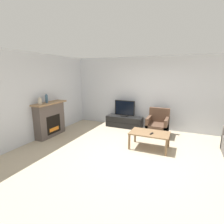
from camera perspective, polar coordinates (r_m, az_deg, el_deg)
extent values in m
plane|color=tan|center=(4.82, 7.90, -13.32)|extent=(24.00, 24.00, 0.00)
cube|color=silver|center=(6.74, 13.92, 5.89)|extent=(12.00, 0.06, 2.70)
cube|color=silver|center=(6.11, -22.50, 4.62)|extent=(0.06, 12.00, 2.70)
cube|color=#564C47|center=(6.24, -19.62, -2.46)|extent=(0.31, 1.12, 1.11)
cube|color=black|center=(6.17, -18.45, -3.83)|extent=(0.01, 0.62, 0.61)
cube|color=orange|center=(6.22, -18.33, -5.31)|extent=(0.01, 0.43, 0.12)
cube|color=#93704C|center=(6.10, -19.82, 2.75)|extent=(0.43, 1.24, 0.05)
cylinder|color=beige|center=(5.83, -22.48, 3.27)|extent=(0.12, 0.12, 0.18)
sphere|color=beige|center=(5.82, -22.56, 4.25)|extent=(0.06, 0.06, 0.06)
cylinder|color=#385670|center=(6.02, -20.60, 4.05)|extent=(0.09, 0.09, 0.26)
sphere|color=#385670|center=(6.00, -20.70, 5.32)|extent=(0.05, 0.05, 0.05)
cube|color=black|center=(6.93, 4.05, -3.15)|extent=(1.41, 0.48, 0.43)
cube|color=black|center=(6.72, 3.36, -3.67)|extent=(1.39, 0.01, 0.01)
cube|color=black|center=(6.87, 4.08, -1.25)|extent=(0.28, 0.18, 0.04)
cube|color=black|center=(6.80, 4.13, 1.32)|extent=(0.80, 0.03, 0.59)
cube|color=black|center=(6.79, 4.08, 1.30)|extent=(0.74, 0.01, 0.53)
cube|color=brown|center=(6.24, 14.53, -5.50)|extent=(0.70, 0.76, 0.40)
cube|color=brown|center=(6.42, 15.21, -0.86)|extent=(0.70, 0.14, 0.50)
cube|color=brown|center=(6.26, 11.88, -4.23)|extent=(0.10, 0.76, 0.63)
cube|color=brown|center=(6.18, 17.34, -4.78)|extent=(0.10, 0.76, 0.63)
cube|color=brown|center=(5.04, 12.18, -6.72)|extent=(1.08, 0.66, 0.03)
cube|color=brown|center=(4.97, 5.65, -9.66)|extent=(0.05, 0.05, 0.44)
cube|color=brown|center=(4.79, 17.28, -11.10)|extent=(0.05, 0.05, 0.44)
cube|color=brown|center=(5.49, 7.55, -7.51)|extent=(0.05, 0.05, 0.44)
cube|color=brown|center=(5.32, 18.03, -8.70)|extent=(0.05, 0.05, 0.44)
cube|color=black|center=(4.93, 12.79, -6.87)|extent=(0.08, 0.16, 0.02)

